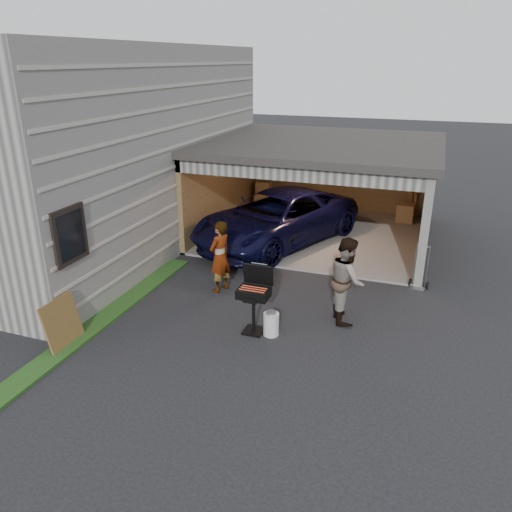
{
  "coord_description": "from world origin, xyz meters",
  "views": [
    {
      "loc": [
        3.92,
        -8.06,
        5.15
      ],
      "look_at": [
        0.52,
        1.4,
        1.15
      ],
      "focal_mm": 35.0,
      "sensor_mm": 36.0,
      "label": 1
    }
  ],
  "objects_px": {
    "man": "(347,280)",
    "bbq_grill": "(254,295)",
    "propane_tank": "(271,324)",
    "woman": "(220,257)",
    "hand_truck": "(419,280)",
    "plywood_panel": "(62,323)",
    "minivan": "(276,220)"
  },
  "relations": [
    {
      "from": "minivan",
      "to": "man",
      "type": "bearing_deg",
      "value": -31.36
    },
    {
      "from": "man",
      "to": "propane_tank",
      "type": "height_order",
      "value": "man"
    },
    {
      "from": "woman",
      "to": "man",
      "type": "bearing_deg",
      "value": 100.87
    },
    {
      "from": "woman",
      "to": "hand_truck",
      "type": "relative_size",
      "value": 1.59
    },
    {
      "from": "minivan",
      "to": "hand_truck",
      "type": "xyz_separation_m",
      "value": [
        4.13,
        -1.73,
        -0.55
      ]
    },
    {
      "from": "man",
      "to": "plywood_panel",
      "type": "xyz_separation_m",
      "value": [
        -4.85,
        -2.87,
        -0.42
      ]
    },
    {
      "from": "bbq_grill",
      "to": "hand_truck",
      "type": "bearing_deg",
      "value": 47.08
    },
    {
      "from": "man",
      "to": "hand_truck",
      "type": "height_order",
      "value": "man"
    },
    {
      "from": "woman",
      "to": "hand_truck",
      "type": "xyz_separation_m",
      "value": [
        4.41,
        1.71,
        -0.65
      ]
    },
    {
      "from": "propane_tank",
      "to": "plywood_panel",
      "type": "height_order",
      "value": "plywood_panel"
    },
    {
      "from": "man",
      "to": "plywood_panel",
      "type": "bearing_deg",
      "value": 99.22
    },
    {
      "from": "propane_tank",
      "to": "woman",
      "type": "bearing_deg",
      "value": 138.89
    },
    {
      "from": "minivan",
      "to": "woman",
      "type": "xyz_separation_m",
      "value": [
        -0.28,
        -3.44,
        0.11
      ]
    },
    {
      "from": "minivan",
      "to": "man",
      "type": "xyz_separation_m",
      "value": [
        2.73,
        -3.83,
        0.15
      ]
    },
    {
      "from": "minivan",
      "to": "hand_truck",
      "type": "height_order",
      "value": "minivan"
    },
    {
      "from": "woman",
      "to": "bbq_grill",
      "type": "distance_m",
      "value": 2.07
    },
    {
      "from": "propane_tank",
      "to": "hand_truck",
      "type": "distance_m",
      "value": 4.19
    },
    {
      "from": "woman",
      "to": "propane_tank",
      "type": "relative_size",
      "value": 3.67
    },
    {
      "from": "minivan",
      "to": "hand_truck",
      "type": "bearing_deg",
      "value": 0.45
    },
    {
      "from": "woman",
      "to": "man",
      "type": "height_order",
      "value": "man"
    },
    {
      "from": "bbq_grill",
      "to": "propane_tank",
      "type": "xyz_separation_m",
      "value": [
        0.36,
        -0.01,
        -0.58
      ]
    },
    {
      "from": "woman",
      "to": "bbq_grill",
      "type": "relative_size",
      "value": 1.26
    },
    {
      "from": "hand_truck",
      "to": "woman",
      "type": "bearing_deg",
      "value": -150.54
    },
    {
      "from": "woman",
      "to": "man",
      "type": "distance_m",
      "value": 3.04
    },
    {
      "from": "plywood_panel",
      "to": "propane_tank",
      "type": "bearing_deg",
      "value": 25.56
    },
    {
      "from": "hand_truck",
      "to": "propane_tank",
      "type": "bearing_deg",
      "value": -120.92
    },
    {
      "from": "minivan",
      "to": "bbq_grill",
      "type": "xyz_separation_m",
      "value": [
        1.12,
        -4.97,
        0.06
      ]
    },
    {
      "from": "propane_tank",
      "to": "plywood_panel",
      "type": "distance_m",
      "value": 4.0
    },
    {
      "from": "man",
      "to": "bbq_grill",
      "type": "height_order",
      "value": "man"
    },
    {
      "from": "man",
      "to": "bbq_grill",
      "type": "distance_m",
      "value": 1.98
    },
    {
      "from": "man",
      "to": "bbq_grill",
      "type": "bearing_deg",
      "value": 103.73
    },
    {
      "from": "bbq_grill",
      "to": "hand_truck",
      "type": "relative_size",
      "value": 1.26
    }
  ]
}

